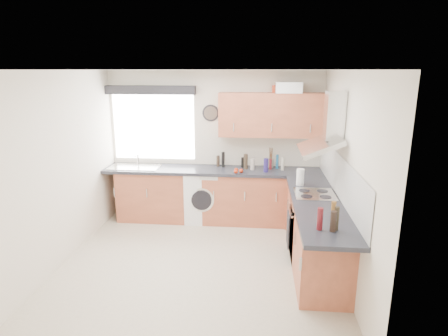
# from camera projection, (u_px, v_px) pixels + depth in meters

# --- Properties ---
(ground_plane) EXTENTS (3.60, 3.60, 0.00)m
(ground_plane) POSITION_uv_depth(u_px,v_px,m) (200.00, 263.00, 4.99)
(ground_plane) COLOR beige
(ceiling) EXTENTS (3.60, 3.60, 0.02)m
(ceiling) POSITION_uv_depth(u_px,v_px,m) (196.00, 70.00, 4.36)
(ceiling) COLOR white
(ceiling) RESTS_ON wall_back
(wall_back) EXTENTS (3.60, 0.02, 2.50)m
(wall_back) POSITION_uv_depth(u_px,v_px,m) (215.00, 145.00, 6.41)
(wall_back) COLOR silver
(wall_back) RESTS_ON ground_plane
(wall_front) EXTENTS (3.60, 0.02, 2.50)m
(wall_front) POSITION_uv_depth(u_px,v_px,m) (161.00, 234.00, 2.94)
(wall_front) COLOR silver
(wall_front) RESTS_ON ground_plane
(wall_left) EXTENTS (0.02, 3.60, 2.50)m
(wall_left) POSITION_uv_depth(u_px,v_px,m) (60.00, 170.00, 4.84)
(wall_left) COLOR silver
(wall_left) RESTS_ON ground_plane
(wall_right) EXTENTS (0.02, 3.60, 2.50)m
(wall_right) POSITION_uv_depth(u_px,v_px,m) (345.00, 177.00, 4.51)
(wall_right) COLOR silver
(wall_right) RESTS_ON ground_plane
(window) EXTENTS (1.40, 0.02, 1.10)m
(window) POSITION_uv_depth(u_px,v_px,m) (154.00, 127.00, 6.42)
(window) COLOR white
(window) RESTS_ON wall_back
(window_blind) EXTENTS (1.50, 0.18, 0.14)m
(window_blind) POSITION_uv_depth(u_px,v_px,m) (150.00, 90.00, 6.17)
(window_blind) COLOR black
(window_blind) RESTS_ON wall_back
(splashback) EXTENTS (0.01, 3.00, 0.54)m
(splashback) POSITION_uv_depth(u_px,v_px,m) (339.00, 176.00, 4.82)
(splashback) COLOR white
(splashback) RESTS_ON wall_right
(base_cab_back) EXTENTS (3.00, 0.58, 0.86)m
(base_cab_back) POSITION_uv_depth(u_px,v_px,m) (207.00, 196.00, 6.35)
(base_cab_back) COLOR #9E5035
(base_cab_back) RESTS_ON ground_plane
(base_cab_corner) EXTENTS (0.60, 0.60, 0.86)m
(base_cab_corner) POSITION_uv_depth(u_px,v_px,m) (303.00, 199.00, 6.19)
(base_cab_corner) COLOR #9E5035
(base_cab_corner) RESTS_ON ground_plane
(base_cab_right) EXTENTS (0.58, 2.10, 0.86)m
(base_cab_right) POSITION_uv_depth(u_px,v_px,m) (315.00, 233.00, 4.89)
(base_cab_right) COLOR #9E5035
(base_cab_right) RESTS_ON ground_plane
(worktop_back) EXTENTS (3.60, 0.62, 0.05)m
(worktop_back) POSITION_uv_depth(u_px,v_px,m) (213.00, 170.00, 6.21)
(worktop_back) COLOR #202229
(worktop_back) RESTS_ON base_cab_back
(worktop_right) EXTENTS (0.62, 2.42, 0.05)m
(worktop_right) POSITION_uv_depth(u_px,v_px,m) (318.00, 204.00, 4.63)
(worktop_right) COLOR #202229
(worktop_right) RESTS_ON base_cab_right
(sink) EXTENTS (0.84, 0.46, 0.10)m
(sink) POSITION_uv_depth(u_px,v_px,m) (135.00, 165.00, 6.32)
(sink) COLOR silver
(sink) RESTS_ON worktop_back
(oven) EXTENTS (0.56, 0.58, 0.85)m
(oven) POSITION_uv_depth(u_px,v_px,m) (312.00, 229.00, 5.04)
(oven) COLOR black
(oven) RESTS_ON ground_plane
(hob_plate) EXTENTS (0.52, 0.52, 0.01)m
(hob_plate) POSITION_uv_depth(u_px,v_px,m) (315.00, 194.00, 4.92)
(hob_plate) COLOR silver
(hob_plate) RESTS_ON worktop_right
(extractor_hood) EXTENTS (0.52, 0.78, 0.66)m
(extractor_hood) POSITION_uv_depth(u_px,v_px,m) (327.00, 130.00, 4.69)
(extractor_hood) COLOR silver
(extractor_hood) RESTS_ON wall_right
(upper_cabinets) EXTENTS (1.70, 0.35, 0.70)m
(upper_cabinets) POSITION_uv_depth(u_px,v_px,m) (272.00, 115.00, 6.02)
(upper_cabinets) COLOR #9E5035
(upper_cabinets) RESTS_ON wall_back
(washing_machine) EXTENTS (0.66, 0.64, 0.91)m
(washing_machine) POSITION_uv_depth(u_px,v_px,m) (204.00, 194.00, 6.35)
(washing_machine) COLOR white
(washing_machine) RESTS_ON ground_plane
(wall_clock) EXTENTS (0.28, 0.04, 0.28)m
(wall_clock) POSITION_uv_depth(u_px,v_px,m) (211.00, 113.00, 6.26)
(wall_clock) COLOR black
(wall_clock) RESTS_ON wall_back
(casserole) EXTENTS (0.41, 0.29, 0.17)m
(casserole) POSITION_uv_depth(u_px,v_px,m) (289.00, 88.00, 5.84)
(casserole) COLOR white
(casserole) RESTS_ON upper_cabinets
(storage_box) EXTENTS (0.29, 0.26, 0.11)m
(storage_box) POSITION_uv_depth(u_px,v_px,m) (281.00, 89.00, 5.99)
(storage_box) COLOR #C14122
(storage_box) RESTS_ON upper_cabinets
(utensil_pot) EXTENTS (0.10, 0.10, 0.14)m
(utensil_pot) POSITION_uv_depth(u_px,v_px,m) (271.00, 163.00, 6.30)
(utensil_pot) COLOR gray
(utensil_pot) RESTS_ON worktop_back
(kitchen_roll) EXTENTS (0.11, 0.11, 0.24)m
(kitchen_roll) POSITION_uv_depth(u_px,v_px,m) (300.00, 177.00, 5.31)
(kitchen_roll) COLOR white
(kitchen_roll) RESTS_ON worktop_right
(tomato_cluster) EXTENTS (0.15, 0.15, 0.07)m
(tomato_cluster) POSITION_uv_depth(u_px,v_px,m) (238.00, 171.00, 5.97)
(tomato_cluster) COLOR #AD260C
(tomato_cluster) RESTS_ON worktop_back
(jar_0) EXTENTS (0.05, 0.05, 0.21)m
(jar_0) POSITION_uv_depth(u_px,v_px,m) (283.00, 164.00, 6.10)
(jar_0) COLOR #BCB4A1
(jar_0) RESTS_ON worktop_back
(jar_1) EXTENTS (0.04, 0.04, 0.17)m
(jar_1) POSITION_uv_depth(u_px,v_px,m) (270.00, 164.00, 6.15)
(jar_1) COLOR maroon
(jar_1) RESTS_ON worktop_back
(jar_2) EXTENTS (0.07, 0.07, 0.17)m
(jar_2) POSITION_uv_depth(u_px,v_px,m) (243.00, 162.00, 6.30)
(jar_2) COLOR black
(jar_2) RESTS_ON worktop_back
(jar_3) EXTENTS (0.05, 0.05, 0.26)m
(jar_3) POSITION_uv_depth(u_px,v_px,m) (223.00, 160.00, 6.30)
(jar_3) COLOR black
(jar_3) RESTS_ON worktop_back
(jar_4) EXTENTS (0.05, 0.05, 0.18)m
(jar_4) POSITION_uv_depth(u_px,v_px,m) (218.00, 161.00, 6.36)
(jar_4) COLOR #382A1F
(jar_4) RESTS_ON worktop_back
(jar_5) EXTENTS (0.07, 0.07, 0.25)m
(jar_5) POSITION_uv_depth(u_px,v_px,m) (246.00, 162.00, 6.18)
(jar_5) COLOR #372B1F
(jar_5) RESTS_ON worktop_back
(jar_6) EXTENTS (0.07, 0.07, 0.22)m
(jar_6) POSITION_uv_depth(u_px,v_px,m) (266.00, 165.00, 5.99)
(jar_6) COLOR navy
(jar_6) RESTS_ON worktop_back
(jar_7) EXTENTS (0.04, 0.04, 0.24)m
(jar_7) POSITION_uv_depth(u_px,v_px,m) (277.00, 162.00, 6.20)
(jar_7) COLOR #1D5F8B
(jar_7) RESTS_ON worktop_back
(jar_8) EXTENTS (0.07, 0.07, 0.19)m
(jar_8) POSITION_uv_depth(u_px,v_px,m) (253.00, 164.00, 6.12)
(jar_8) COLOR #A99B90
(jar_8) RESTS_ON worktop_back
(bottle_0) EXTENTS (0.05, 0.05, 0.25)m
(bottle_0) POSITION_uv_depth(u_px,v_px,m) (337.00, 218.00, 3.81)
(bottle_0) COLOR #2B2418
(bottle_0) RESTS_ON worktop_right
(bottle_1) EXTENTS (0.05, 0.05, 0.19)m
(bottle_1) POSITION_uv_depth(u_px,v_px,m) (333.00, 210.00, 4.12)
(bottle_1) COLOR brown
(bottle_1) RESTS_ON worktop_right
(bottle_2) EXTENTS (0.06, 0.06, 0.22)m
(bottle_2) POSITION_uv_depth(u_px,v_px,m) (333.00, 221.00, 3.78)
(bottle_2) COLOR black
(bottle_2) RESTS_ON worktop_right
(bottle_3) EXTENTS (0.06, 0.06, 0.24)m
(bottle_3) POSITION_uv_depth(u_px,v_px,m) (320.00, 219.00, 3.81)
(bottle_3) COLOR #5C1319
(bottle_3) RESTS_ON worktop_right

